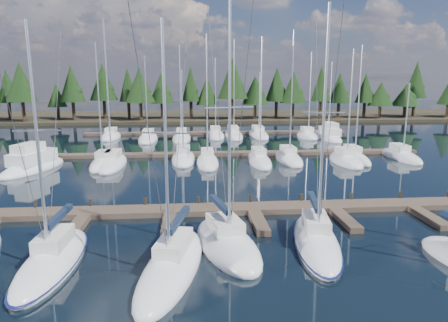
{
  "coord_description": "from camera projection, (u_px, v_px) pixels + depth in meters",
  "views": [
    {
      "loc": [
        -4.39,
        -10.13,
        9.74
      ],
      "look_at": [
        -1.79,
        22.0,
        3.01
      ],
      "focal_mm": 32.0,
      "sensor_mm": 36.0,
      "label": 1
    }
  ],
  "objects": [
    {
      "name": "front_sailboat_4",
      "position": [
        316.0,
        241.0,
        23.6
      ],
      "size": [
        4.03,
        9.48,
        14.35
      ],
      "color": "white",
      "rests_on": "ground"
    },
    {
      "name": "front_sailboat_1",
      "position": [
        53.0,
        261.0,
        21.05
      ],
      "size": [
        2.92,
        8.97,
        13.18
      ],
      "color": "white",
      "rests_on": "ground"
    },
    {
      "name": "far_shore",
      "position": [
        209.0,
        116.0,
        99.97
      ],
      "size": [
        220.0,
        30.0,
        0.6
      ],
      "primitive_type": "cube",
      "color": "#2F281A",
      "rests_on": "ground"
    },
    {
      "name": "back_sailboat_rows",
      "position": [
        228.0,
        146.0,
        56.57
      ],
      "size": [
        45.53,
        32.47,
        16.6
      ],
      "color": "white",
      "rests_on": "ground"
    },
    {
      "name": "main_dock",
      "position": [
        253.0,
        211.0,
        29.11
      ],
      "size": [
        44.0,
        6.13,
        0.9
      ],
      "color": "brown",
      "rests_on": "ground"
    },
    {
      "name": "motor_yacht_right",
      "position": [
        329.0,
        136.0,
        64.45
      ],
      "size": [
        3.29,
        9.15,
        4.53
      ],
      "color": "white",
      "rests_on": "ground"
    },
    {
      "name": "back_docks",
      "position": [
        221.0,
        142.0,
        60.56
      ],
      "size": [
        50.0,
        21.8,
        0.4
      ],
      "color": "brown",
      "rests_on": "ground"
    },
    {
      "name": "tree_line",
      "position": [
        199.0,
        88.0,
        88.64
      ],
      "size": [
        182.26,
        11.76,
        13.52
      ],
      "color": "black",
      "rests_on": "far_shore"
    },
    {
      "name": "front_sailboat_2",
      "position": [
        172.0,
        266.0,
        20.43
      ],
      "size": [
        4.51,
        9.72,
        13.13
      ],
      "color": "white",
      "rests_on": "ground"
    },
    {
      "name": "front_sailboat_3",
      "position": [
        227.0,
        243.0,
        23.24
      ],
      "size": [
        4.76,
        8.52,
        14.88
      ],
      "color": "white",
      "rests_on": "ground"
    },
    {
      "name": "motor_yacht_left",
      "position": [
        33.0,
        165.0,
        42.95
      ],
      "size": [
        5.92,
        10.23,
        4.86
      ],
      "color": "white",
      "rests_on": "ground"
    },
    {
      "name": "ground",
      "position": [
        235.0,
        173.0,
        41.49
      ],
      "size": [
        260.0,
        260.0,
        0.0
      ],
      "primitive_type": "plane",
      "color": "black",
      "rests_on": "ground"
    }
  ]
}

